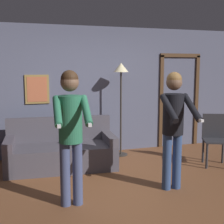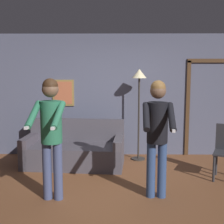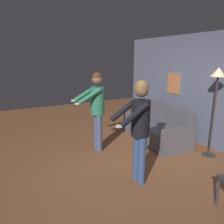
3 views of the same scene
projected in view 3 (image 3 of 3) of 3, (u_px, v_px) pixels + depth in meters
The scene contains 6 objects.
ground_plane at pixel (128, 166), 4.26m from camera, with size 12.00×12.00×0.00m, color brown.
back_wall_assembly at pixel (213, 92), 4.90m from camera, with size 6.40×0.10×2.60m.
couch at pixel (156, 129), 5.55m from camera, with size 1.96×1.00×0.87m.
torchiere_lamp at pixel (217, 85), 4.32m from camera, with size 0.30×0.30×1.87m.
person_standing_left at pixel (97, 104), 4.74m from camera, with size 0.47×0.70×1.75m.
person_standing_right at pixel (140, 123), 3.49m from camera, with size 0.46×0.67×1.72m.
Camera 3 is at (3.29, -2.05, 2.08)m, focal length 35.00 mm.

